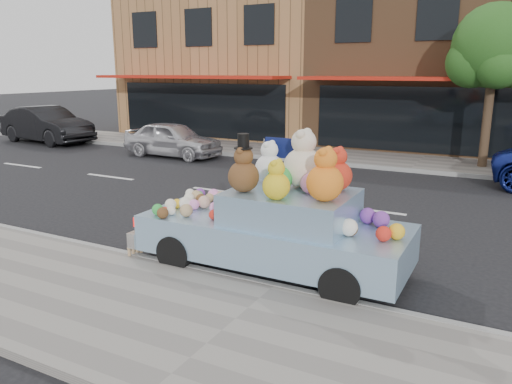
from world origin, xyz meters
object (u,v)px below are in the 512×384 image
Objects in this scene: street_tree at (495,53)px; art_car at (277,222)px; car_dark at (46,125)px; car_silver at (173,139)px.

street_tree reaches higher than art_car.
art_car is at bearing -111.73° from car_dark.
street_tree is 1.07× the size of car_dark.
car_dark is at bearing -172.77° from street_tree.
street_tree is at bearing -74.16° from car_silver.
street_tree is 1.16× the size of art_car.
art_car reaches higher than car_dark.
art_car is at bearing -102.42° from street_tree.
street_tree is 11.30m from car_silver.
car_dark is (-7.27, 0.39, 0.14)m from car_silver.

